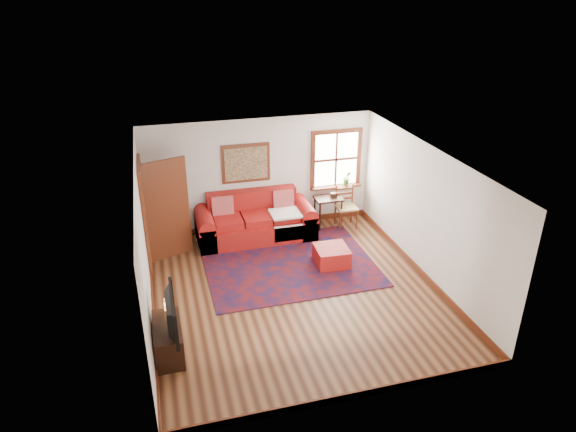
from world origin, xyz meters
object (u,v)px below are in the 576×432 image
object	(u,v)px
ladder_back_chair	(346,205)
red_leather_sofa	(255,223)
media_cabinet	(168,340)
side_table	(328,203)
red_ottoman	(332,256)

from	to	relation	value
ladder_back_chair	red_leather_sofa	bearing A→B (deg)	-179.61
media_cabinet	side_table	bearing A→B (deg)	42.78
red_leather_sofa	ladder_back_chair	bearing A→B (deg)	0.39
red_ottoman	media_cabinet	distance (m)	3.75
red_ottoman	ladder_back_chair	xyz separation A→B (m)	(0.88, 1.55, 0.34)
red_leather_sofa	ladder_back_chair	size ratio (longest dim) A/B	2.62
red_leather_sofa	side_table	xyz separation A→B (m)	(1.67, 0.05, 0.27)
red_leather_sofa	red_ottoman	size ratio (longest dim) A/B	3.96
red_leather_sofa	media_cabinet	bearing A→B (deg)	-121.18
side_table	red_leather_sofa	bearing A→B (deg)	-178.20
red_ottoman	side_table	xyz separation A→B (m)	(0.48, 1.59, 0.42)
ladder_back_chair	media_cabinet	size ratio (longest dim) A/B	1.04
media_cabinet	ladder_back_chair	bearing A→B (deg)	39.54
ladder_back_chair	red_ottoman	bearing A→B (deg)	-119.59
ladder_back_chair	media_cabinet	distance (m)	5.37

